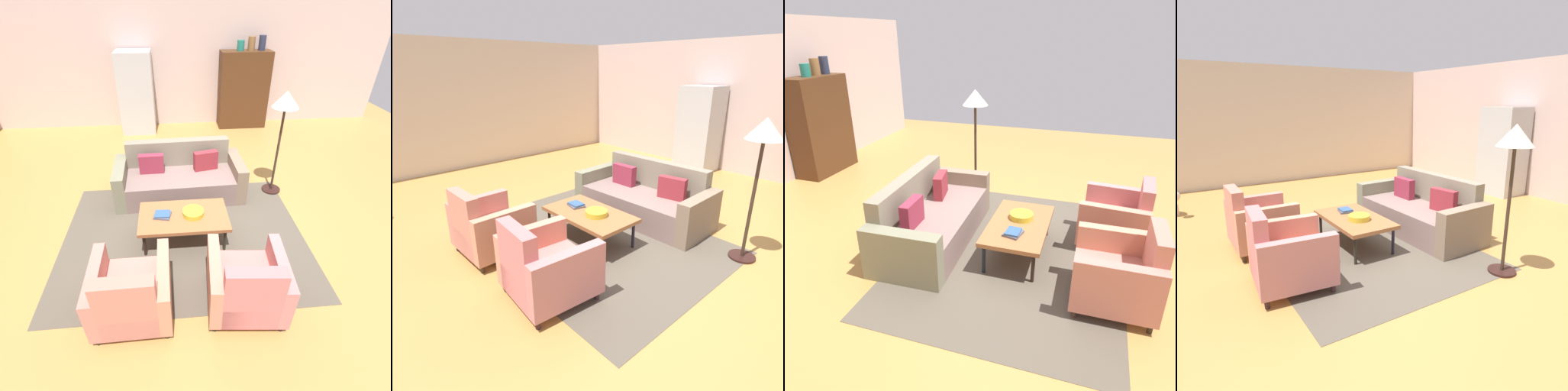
# 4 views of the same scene
# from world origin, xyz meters

# --- Properties ---
(ground_plane) EXTENTS (11.99, 11.99, 0.00)m
(ground_plane) POSITION_xyz_m (0.00, 0.00, 0.00)
(ground_plane) COLOR #B18342
(area_rug) EXTENTS (3.40, 2.60, 0.01)m
(area_rug) POSITION_xyz_m (-0.39, -0.57, 0.00)
(area_rug) COLOR brown
(area_rug) RESTS_ON ground
(couch) EXTENTS (2.13, 0.97, 0.86)m
(couch) POSITION_xyz_m (-0.39, 0.57, 0.29)
(couch) COLOR #7E6760
(couch) RESTS_ON ground
(coffee_table) EXTENTS (1.20, 0.70, 0.41)m
(coffee_table) POSITION_xyz_m (-0.39, -0.62, 0.38)
(coffee_table) COLOR black
(coffee_table) RESTS_ON ground
(armchair_left) EXTENTS (0.81, 0.81, 0.88)m
(armchair_left) POSITION_xyz_m (-0.99, -1.78, 0.34)
(armchair_left) COLOR #3A2923
(armchair_left) RESTS_ON ground
(armchair_right) EXTENTS (0.87, 0.87, 0.88)m
(armchair_right) POSITION_xyz_m (0.21, -1.78, 0.34)
(armchair_right) COLOR #3B2620
(armchair_right) RESTS_ON ground
(fruit_bowl) EXTENTS (0.29, 0.29, 0.07)m
(fruit_bowl) POSITION_xyz_m (-0.26, -0.62, 0.45)
(fruit_bowl) COLOR gold
(fruit_bowl) RESTS_ON coffee_table
(book_stack) EXTENTS (0.25, 0.23, 0.05)m
(book_stack) POSITION_xyz_m (-0.67, -0.61, 0.44)
(book_stack) COLOR #555361
(book_stack) RESTS_ON coffee_table
(cabinet) EXTENTS (1.20, 0.51, 1.80)m
(cabinet) POSITION_xyz_m (1.36, 3.61, 0.90)
(cabinet) COLOR #4A2B16
(cabinet) RESTS_ON ground
(vase_tall) EXTENTS (0.17, 0.17, 0.22)m
(vase_tall) POSITION_xyz_m (1.21, 3.61, 1.91)
(vase_tall) COLOR #20796A
(vase_tall) RESTS_ON cabinet
(vase_round) EXTENTS (0.16, 0.16, 0.29)m
(vase_round) POSITION_xyz_m (1.46, 3.61, 1.95)
(vase_round) COLOR olive
(vase_round) RESTS_ON cabinet
(vase_small) EXTENTS (0.16, 0.16, 0.32)m
(vase_small) POSITION_xyz_m (1.71, 3.61, 1.96)
(vase_small) COLOR #282E47
(vase_small) RESTS_ON cabinet
(floor_lamp) EXTENTS (0.40, 0.40, 1.72)m
(floor_lamp) POSITION_xyz_m (1.22, 0.48, 1.44)
(floor_lamp) COLOR black
(floor_lamp) RESTS_ON ground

